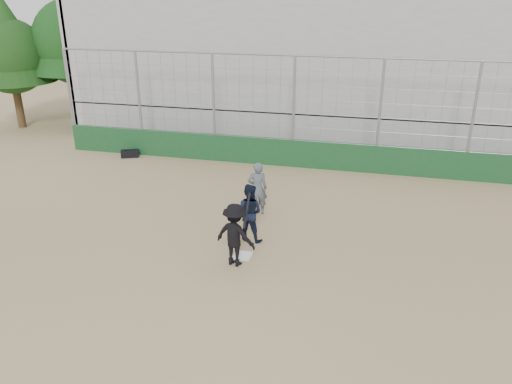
% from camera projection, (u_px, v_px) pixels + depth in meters
% --- Properties ---
extents(ground, '(90.00, 90.00, 0.00)m').
position_uv_depth(ground, '(242.00, 256.00, 12.29)').
color(ground, olive).
rests_on(ground, ground).
extents(home_plate, '(0.44, 0.44, 0.02)m').
position_uv_depth(home_plate, '(242.00, 255.00, 12.28)').
color(home_plate, white).
rests_on(home_plate, ground).
extents(backstop, '(18.10, 0.25, 4.04)m').
position_uv_depth(backstop, '(293.00, 141.00, 18.22)').
color(backstop, '#133C1C').
rests_on(backstop, ground).
extents(bleachers, '(20.25, 6.70, 6.98)m').
position_uv_depth(bleachers, '(313.00, 67.00, 21.94)').
color(bleachers, gray).
rests_on(bleachers, ground).
extents(tree_left, '(4.48, 4.48, 7.00)m').
position_uv_depth(tree_left, '(75.00, 30.00, 22.98)').
color(tree_left, '#332112').
rests_on(tree_left, ground).
extents(tree_right, '(3.84, 3.84, 6.00)m').
position_uv_depth(tree_right, '(8.00, 46.00, 22.42)').
color(tree_right, '#3B2815').
rests_on(tree_right, ground).
extents(batter_at_plate, '(1.11, 0.84, 1.72)m').
position_uv_depth(batter_at_plate, '(235.00, 235.00, 11.65)').
color(batter_at_plate, black).
rests_on(batter_at_plate, ground).
extents(catcher_crouched, '(0.86, 0.73, 1.07)m').
position_uv_depth(catcher_crouched, '(249.00, 221.00, 12.88)').
color(catcher_crouched, black).
rests_on(catcher_crouched, ground).
extents(umpire, '(0.67, 0.55, 1.42)m').
position_uv_depth(umpire, '(257.00, 191.00, 14.35)').
color(umpire, '#4A535D').
rests_on(umpire, ground).
extents(equipment_bag, '(0.73, 0.54, 0.33)m').
position_uv_depth(equipment_bag, '(130.00, 154.00, 19.50)').
color(equipment_bag, black).
rests_on(equipment_bag, ground).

